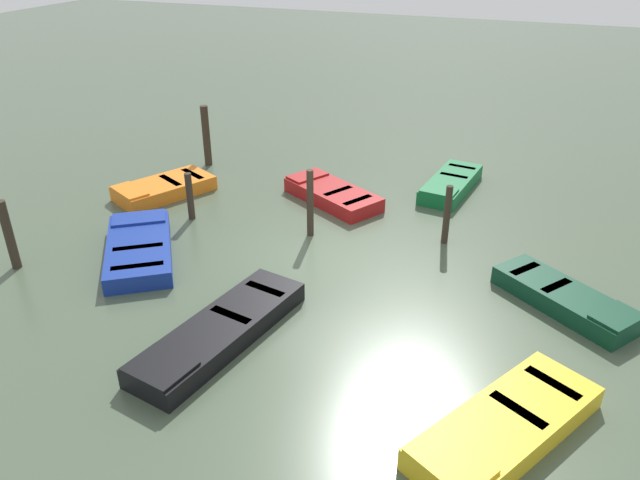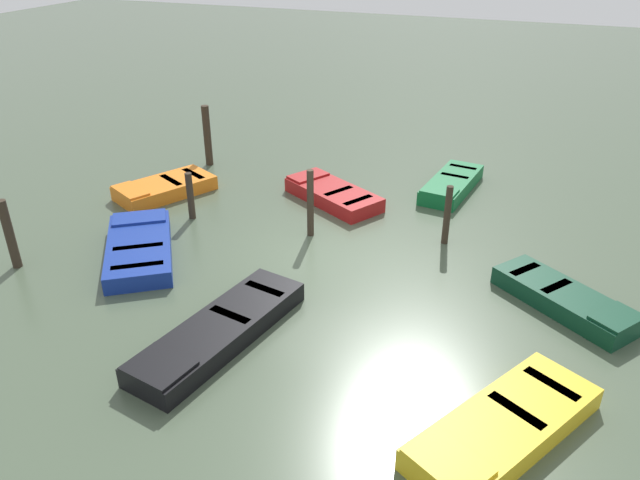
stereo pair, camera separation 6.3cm
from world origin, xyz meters
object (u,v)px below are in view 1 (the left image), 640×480
(rowboat_dark_green, at_px, (565,298))
(mooring_piling_far_right, at_px, (206,136))
(mooring_piling_near_right, at_px, (9,235))
(rowboat_black, at_px, (220,331))
(rowboat_yellow, at_px, (505,427))
(mooring_piling_far_left, at_px, (190,196))
(mooring_piling_mid_right, at_px, (310,203))
(rowboat_red, at_px, (332,194))
(rowboat_blue, at_px, (139,248))
(rowboat_green, at_px, (451,184))
(rowboat_orange, at_px, (164,188))
(mooring_piling_mid_left, at_px, (447,215))

(rowboat_dark_green, bearing_deg, mooring_piling_far_right, -166.71)
(rowboat_dark_green, height_order, mooring_piling_near_right, mooring_piling_near_right)
(rowboat_black, distance_m, rowboat_dark_green, 7.07)
(rowboat_yellow, relative_size, mooring_piling_far_left, 2.85)
(rowboat_black, bearing_deg, rowboat_yellow, 94.99)
(mooring_piling_near_right, height_order, mooring_piling_mid_right, mooring_piling_mid_right)
(rowboat_red, relative_size, mooring_piling_far_left, 2.46)
(mooring_piling_near_right, bearing_deg, rowboat_dark_green, 13.34)
(rowboat_blue, bearing_deg, rowboat_green, -77.97)
(rowboat_orange, xyz_separation_m, mooring_piling_mid_right, (4.92, -0.83, 0.67))
(rowboat_dark_green, distance_m, rowboat_orange, 11.22)
(rowboat_blue, xyz_separation_m, mooring_piling_near_right, (-2.35, -1.46, 0.62))
(rowboat_black, bearing_deg, rowboat_green, 173.77)
(mooring_piling_far_left, bearing_deg, mooring_piling_mid_left, 9.17)
(rowboat_yellow, bearing_deg, mooring_piling_near_right, -67.47)
(mooring_piling_mid_left, height_order, mooring_piling_far_right, mooring_piling_far_right)
(rowboat_black, relative_size, mooring_piling_far_left, 3.21)
(mooring_piling_mid_right, bearing_deg, rowboat_orange, 170.47)
(rowboat_yellow, bearing_deg, rowboat_black, -66.89)
(rowboat_dark_green, relative_size, rowboat_green, 0.99)
(rowboat_green, xyz_separation_m, mooring_piling_far_left, (-6.14, -4.38, 0.43))
(rowboat_dark_green, distance_m, mooring_piling_near_right, 12.22)
(rowboat_green, xyz_separation_m, mooring_piling_far_right, (-7.78, -0.68, 0.76))
(rowboat_black, distance_m, rowboat_green, 9.26)
(rowboat_dark_green, height_order, mooring_piling_mid_right, mooring_piling_mid_right)
(rowboat_dark_green, xyz_separation_m, mooring_piling_far_right, (-11.10, 4.58, 0.76))
(mooring_piling_far_left, bearing_deg, rowboat_yellow, -30.08)
(rowboat_black, distance_m, rowboat_blue, 4.07)
(mooring_piling_mid_left, bearing_deg, rowboat_red, 158.60)
(mooring_piling_near_right, bearing_deg, rowboat_red, 47.90)
(rowboat_yellow, bearing_deg, mooring_piling_far_left, -90.69)
(rowboat_black, distance_m, rowboat_red, 6.88)
(rowboat_orange, height_order, mooring_piling_far_right, mooring_piling_far_right)
(rowboat_green, relative_size, rowboat_orange, 1.01)
(mooring_piling_mid_left, bearing_deg, rowboat_green, 97.85)
(mooring_piling_mid_right, bearing_deg, rowboat_yellow, -44.56)
(rowboat_black, distance_m, rowboat_yellow, 5.37)
(rowboat_red, bearing_deg, rowboat_green, -117.65)
(mooring_piling_far_right, bearing_deg, mooring_piling_mid_right, -34.77)
(rowboat_orange, distance_m, mooring_piling_near_right, 4.88)
(rowboat_dark_green, relative_size, mooring_piling_far_right, 1.56)
(rowboat_green, height_order, mooring_piling_far_left, mooring_piling_far_left)
(rowboat_red, height_order, mooring_piling_near_right, mooring_piling_near_right)
(rowboat_dark_green, bearing_deg, mooring_piling_far_left, -149.63)
(mooring_piling_mid_left, distance_m, mooring_piling_mid_right, 3.37)
(rowboat_orange, bearing_deg, rowboat_black, 68.75)
(rowboat_black, relative_size, mooring_piling_mid_left, 2.74)
(mooring_piling_far_right, bearing_deg, rowboat_blue, -75.14)
(rowboat_black, bearing_deg, rowboat_red, -166.80)
(mooring_piling_mid_left, bearing_deg, mooring_piling_far_left, -170.83)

